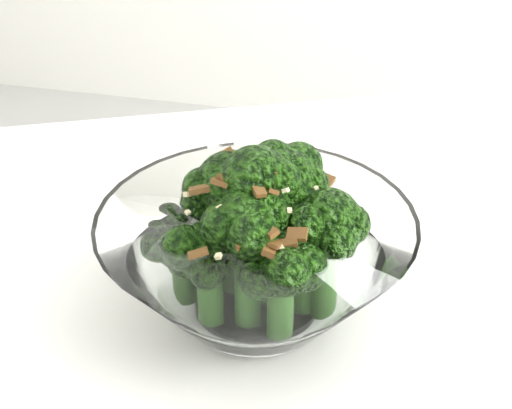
# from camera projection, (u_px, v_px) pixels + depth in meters

# --- Properties ---
(broccoli_dish) EXTENTS (0.20, 0.20, 0.12)m
(broccoli_dish) POSITION_uv_depth(u_px,v_px,m) (258.00, 253.00, 0.49)
(broccoli_dish) COLOR white
(broccoli_dish) RESTS_ON table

